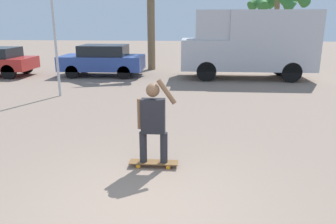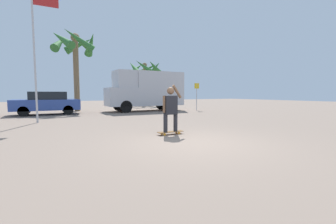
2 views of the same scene
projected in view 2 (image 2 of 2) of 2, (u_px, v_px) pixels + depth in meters
The scene contains 9 objects.
ground_plane at pixel (194, 142), 6.45m from camera, with size 80.00×80.00×0.00m, color gray.
skateboard at pixel (171, 132), 7.70m from camera, with size 0.93×0.24×0.10m.
person_skateboarder at pixel (171, 106), 7.63m from camera, with size 0.72×0.25×1.61m.
camper_van at pixel (147, 90), 18.05m from camera, with size 6.09×2.16×3.13m.
parked_car_blue at pixel (47, 103), 14.93m from camera, with size 4.03×1.94×1.52m.
palm_tree_near_van at pixel (145, 70), 25.59m from camera, with size 4.00×4.21×5.22m.
palm_tree_center_background at pixel (75, 47), 17.62m from camera, with size 3.57×3.66×6.32m.
flagpole at pixel (36, 45), 10.57m from camera, with size 1.18×0.12×6.31m.
street_sign at pixel (197, 93), 18.61m from camera, with size 0.44×0.06×2.25m.
Camera 2 is at (-3.66, -5.25, 1.40)m, focal length 24.00 mm.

